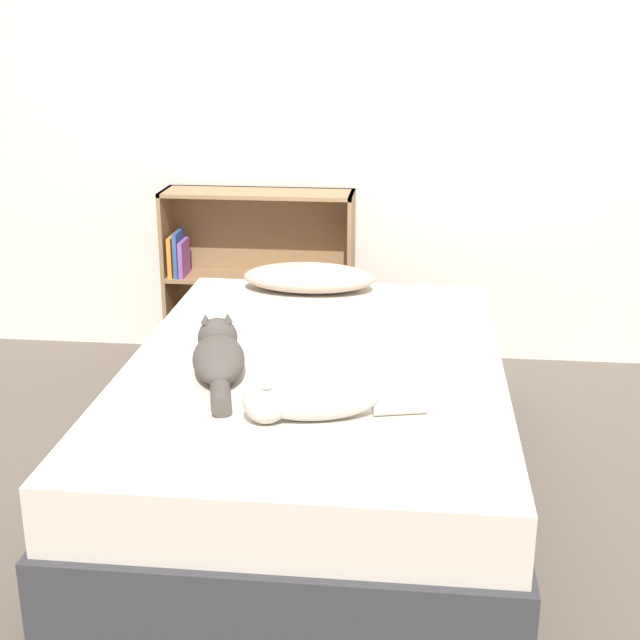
# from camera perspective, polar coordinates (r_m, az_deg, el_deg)

# --- Properties ---
(ground_plane) EXTENTS (8.00, 8.00, 0.00)m
(ground_plane) POSITION_cam_1_polar(r_m,az_deg,el_deg) (3.45, -0.29, -10.82)
(ground_plane) COLOR brown
(wall_back) EXTENTS (8.00, 0.06, 2.50)m
(wall_back) POSITION_cam_1_polar(r_m,az_deg,el_deg) (4.53, 1.92, 13.03)
(wall_back) COLOR silver
(wall_back) RESTS_ON ground_plane
(bed) EXTENTS (1.38, 2.07, 0.53)m
(bed) POSITION_cam_1_polar(r_m,az_deg,el_deg) (3.33, -0.29, -6.90)
(bed) COLOR #333338
(bed) RESTS_ON ground_plane
(pillow) EXTENTS (0.59, 0.30, 0.12)m
(pillow) POSITION_cam_1_polar(r_m,az_deg,el_deg) (4.02, -0.71, 2.73)
(pillow) COLOR #B29E8E
(pillow) RESTS_ON bed
(cat_light) EXTENTS (0.57, 0.22, 0.17)m
(cat_light) POSITION_cam_1_polar(r_m,az_deg,el_deg) (2.73, -0.92, -5.11)
(cat_light) COLOR beige
(cat_light) RESTS_ON bed
(cat_dark) EXTENTS (0.27, 0.60, 0.17)m
(cat_dark) POSITION_cam_1_polar(r_m,az_deg,el_deg) (3.12, -6.52, -2.24)
(cat_dark) COLOR #47423D
(cat_dark) RESTS_ON bed
(bookshelf) EXTENTS (0.96, 0.26, 0.89)m
(bookshelf) POSITION_cam_1_polar(r_m,az_deg,el_deg) (4.61, -4.07, 2.97)
(bookshelf) COLOR #8E6B47
(bookshelf) RESTS_ON ground_plane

